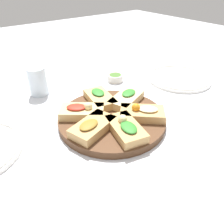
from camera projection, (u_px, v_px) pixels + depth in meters
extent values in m
plane|color=silver|center=(112.00, 121.00, 0.65)|extent=(3.00, 3.00, 0.00)
cylinder|color=#51331E|center=(112.00, 118.00, 0.64)|extent=(0.31, 0.31, 0.02)
cube|color=tan|center=(100.00, 99.00, 0.69)|extent=(0.09, 0.14, 0.02)
ellipsoid|color=#2D7A28|center=(98.00, 92.00, 0.70)|extent=(0.05, 0.06, 0.01)
cube|color=#DBB775|center=(82.00, 112.00, 0.63)|extent=(0.14, 0.13, 0.02)
ellipsoid|color=red|center=(76.00, 107.00, 0.62)|extent=(0.07, 0.06, 0.01)
sphere|color=beige|center=(88.00, 106.00, 0.62)|extent=(0.02, 0.02, 0.02)
cube|color=tan|center=(93.00, 127.00, 0.57)|extent=(0.14, 0.10, 0.02)
ellipsoid|color=olive|center=(89.00, 125.00, 0.55)|extent=(0.06, 0.05, 0.01)
cube|color=tan|center=(126.00, 129.00, 0.56)|extent=(0.09, 0.14, 0.02)
ellipsoid|color=#2D7A28|center=(129.00, 127.00, 0.54)|extent=(0.05, 0.06, 0.01)
sphere|color=beige|center=(123.00, 119.00, 0.57)|extent=(0.02, 0.02, 0.02)
cube|color=tan|center=(142.00, 113.00, 0.62)|extent=(0.14, 0.13, 0.02)
ellipsoid|color=beige|center=(148.00, 109.00, 0.61)|extent=(0.07, 0.07, 0.01)
sphere|color=orange|center=(136.00, 107.00, 0.61)|extent=(0.02, 0.02, 0.02)
cube|color=#E5C689|center=(126.00, 99.00, 0.69)|extent=(0.14, 0.11, 0.02)
ellipsoid|color=#2D7A28|center=(129.00, 93.00, 0.69)|extent=(0.07, 0.05, 0.01)
cylinder|color=white|center=(179.00, 78.00, 0.89)|extent=(0.25, 0.25, 0.01)
torus|color=white|center=(179.00, 77.00, 0.89)|extent=(0.24, 0.24, 0.01)
cylinder|color=silver|center=(38.00, 81.00, 0.76)|extent=(0.06, 0.06, 0.10)
cube|color=white|center=(60.00, 79.00, 0.90)|extent=(0.13, 0.11, 0.01)
cylinder|color=silver|center=(115.00, 78.00, 0.87)|extent=(0.06, 0.06, 0.03)
cylinder|color=#4C7A33|center=(115.00, 75.00, 0.87)|extent=(0.05, 0.05, 0.00)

